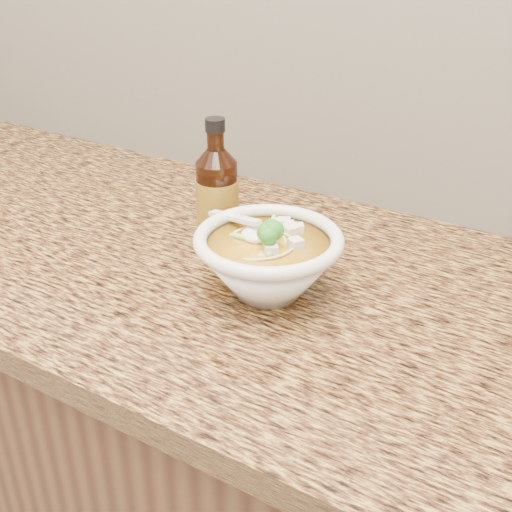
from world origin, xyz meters
The scene contains 4 objects.
cabinet centered at (0.00, 1.68, 0.43)m, with size 4.00×0.65×0.86m, color #351B10.
counter_slab centered at (0.00, 1.68, 0.88)m, with size 4.00×0.68×0.04m, color #A6883D.
soup_bowl centered at (0.04, 1.62, 0.95)m, with size 0.23×0.21×0.12m.
hot_sauce_bottle centered at (-0.11, 1.72, 0.98)m, with size 0.08×0.08×0.21m.
Camera 1 is at (0.43, 0.95, 1.39)m, focal length 45.00 mm.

